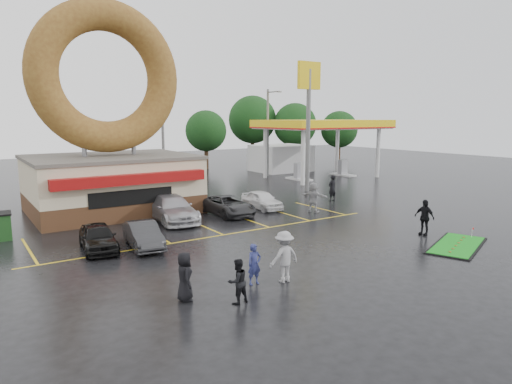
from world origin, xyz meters
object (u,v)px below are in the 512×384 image
person_blue (254,264)px  car_silver (172,209)px  car_white (262,200)px  car_grey (228,205)px  putting_green (457,245)px  shell_sign (309,102)px  streetlight_mid (163,133)px  car_dgrey (143,235)px  streetlight_right (268,131)px  donut_shop (110,144)px  gas_station (304,140)px  car_black (98,237)px  person_cameraman (424,217)px

person_blue → car_silver: bearing=81.9°
car_white → person_blue: bearing=-124.5°
car_grey → putting_green: (5.66, -12.36, -0.59)m
shell_sign → streetlight_mid: 12.93m
person_blue → shell_sign: bearing=45.2°
car_silver → car_dgrey: bearing=-122.1°
streetlight_right → car_silver: streetlight_right is taller
donut_shop → car_silver: size_ratio=2.58×
donut_shop → car_dgrey: bearing=-98.1°
gas_station → car_silver: size_ratio=2.61×
car_grey → person_blue: size_ratio=2.89×
car_grey → gas_station: bearing=36.2°
streetlight_mid → car_black: 20.05m
streetlight_mid → car_white: (1.64, -12.92, -4.16)m
streetlight_right → car_grey: size_ratio=2.01×
car_black → car_white: (11.92, 3.79, -0.01)m
donut_shop → putting_green: (11.38, -17.71, -4.43)m
shell_sign → streetlight_right: shell_sign is taller
shell_sign → person_cameraman: bearing=-106.0°
shell_sign → car_dgrey: 20.47m
gas_station → car_silver: (-20.90, -12.94, -2.94)m
donut_shop → car_white: donut_shop is taller
shell_sign → streetlight_right: size_ratio=1.18×
donut_shop → person_blue: 16.90m
car_dgrey → car_white: 10.95m
car_black → car_white: bearing=24.3°
donut_shop → gas_station: (23.00, 7.97, -0.77)m
shell_sign → streetlight_right: 10.68m
car_black → car_grey: (9.00, 3.41, -0.01)m
person_blue → putting_green: 11.10m
gas_station → car_black: (-26.27, -16.73, -3.07)m
shell_sign → person_blue: size_ratio=6.85×
shell_sign → streetlight_right: (3.00, 9.92, -2.60)m
streetlight_mid → car_grey: bearing=-95.5°
person_cameraman → car_silver: bearing=-142.3°
car_black → car_white: car_black is taller
car_silver → person_cameraman: 14.31m
car_black → putting_green: car_black is taller
car_black → car_white: size_ratio=1.02×
shell_sign → person_cameraman: shell_sign is taller
streetlight_right → putting_green: size_ratio=1.81×
car_black → shell_sign: bearing=28.7°
car_dgrey → streetlight_right: bearing=49.4°
gas_station → car_black: bearing=-147.5°
streetlight_right → person_blue: bearing=-126.2°
gas_station → person_blue: 33.45m
gas_station → streetlight_right: 4.26m
person_blue → putting_green: size_ratio=0.31×
shell_sign → car_dgrey: bearing=-153.9°
gas_station → car_grey: gas_station is taller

